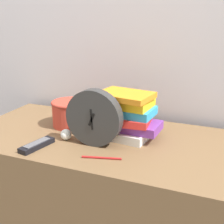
# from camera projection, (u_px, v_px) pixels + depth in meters

# --- Properties ---
(wall_back) EXTENTS (6.00, 0.04, 2.40)m
(wall_back) POSITION_uv_depth(u_px,v_px,m) (131.00, 17.00, 1.53)
(wall_back) COLOR silver
(wall_back) RESTS_ON ground_plane
(desk) EXTENTS (1.21, 0.61, 0.71)m
(desk) POSITION_uv_depth(u_px,v_px,m) (102.00, 206.00, 1.47)
(desk) COLOR brown
(desk) RESTS_ON ground_plane
(desk_clock) EXTENTS (0.23, 0.05, 0.23)m
(desk_clock) POSITION_uv_depth(u_px,v_px,m) (94.00, 118.00, 1.24)
(desk_clock) COLOR #333333
(desk_clock) RESTS_ON desk
(book_stack) EXTENTS (0.27, 0.20, 0.20)m
(book_stack) POSITION_uv_depth(u_px,v_px,m) (128.00, 114.00, 1.32)
(book_stack) COLOR white
(book_stack) RESTS_ON desk
(basket) EXTENTS (0.18, 0.18, 0.12)m
(basket) POSITION_uv_depth(u_px,v_px,m) (71.00, 112.00, 1.47)
(basket) COLOR #C63D2D
(basket) RESTS_ON desk
(tv_remote) EXTENTS (0.08, 0.16, 0.02)m
(tv_remote) POSITION_uv_depth(u_px,v_px,m) (37.00, 145.00, 1.25)
(tv_remote) COLOR black
(tv_remote) RESTS_ON desk
(crumpled_paper_ball) EXTENTS (0.05, 0.05, 0.05)m
(crumpled_paper_ball) POSITION_uv_depth(u_px,v_px,m) (66.00, 134.00, 1.32)
(crumpled_paper_ball) COLOR white
(crumpled_paper_ball) RESTS_ON desk
(pen) EXTENTS (0.15, 0.05, 0.01)m
(pen) POSITION_uv_depth(u_px,v_px,m) (102.00, 158.00, 1.16)
(pen) COLOR #B21E1E
(pen) RESTS_ON desk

